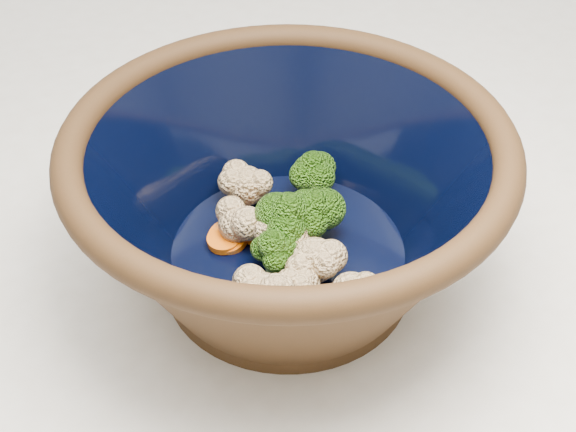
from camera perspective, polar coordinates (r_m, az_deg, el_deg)
name	(u,v)px	position (r m, az deg, el deg)	size (l,w,h in m)	color
mixing_bowl	(288,202)	(0.58, 0.00, 1.00)	(0.38, 0.38, 0.14)	black
vegetable_pile	(288,230)	(0.60, 0.02, -1.00)	(0.14, 0.17, 0.05)	#608442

